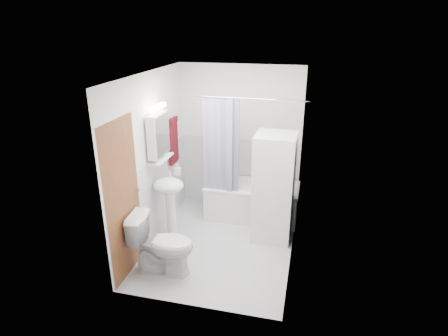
% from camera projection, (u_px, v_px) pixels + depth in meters
% --- Properties ---
extents(floor, '(2.60, 2.60, 0.00)m').
position_uv_depth(floor, '(221.00, 244.00, 5.41)').
color(floor, silver).
rests_on(floor, ground).
extents(room_walls, '(2.60, 2.60, 2.60)m').
position_uv_depth(room_walls, '(221.00, 146.00, 4.87)').
color(room_walls, white).
rests_on(room_walls, ground).
extents(wainscot, '(1.98, 2.58, 2.58)m').
position_uv_depth(wainscot, '(226.00, 198.00, 5.45)').
color(wainscot, white).
rests_on(wainscot, ground).
extents(door, '(0.05, 2.00, 2.00)m').
position_uv_depth(door, '(138.00, 190.00, 4.75)').
color(door, brown).
rests_on(door, ground).
extents(bathtub, '(1.47, 0.70, 0.56)m').
position_uv_depth(bathtub, '(252.00, 199.00, 6.06)').
color(bathtub, white).
rests_on(bathtub, ground).
extents(tub_spout, '(0.04, 0.12, 0.04)m').
position_uv_depth(tub_spout, '(268.00, 160.00, 6.11)').
color(tub_spout, silver).
rests_on(tub_spout, room_walls).
extents(curtain_rod, '(1.65, 0.02, 0.02)m').
position_uv_depth(curtain_rod, '(252.00, 99.00, 5.19)').
color(curtain_rod, silver).
rests_on(curtain_rod, room_walls).
extents(shower_curtain, '(0.55, 0.02, 1.45)m').
position_uv_depth(shower_curtain, '(221.00, 148.00, 5.56)').
color(shower_curtain, '#141A47').
rests_on(shower_curtain, curtain_rod).
extents(sink, '(0.44, 0.37, 1.04)m').
position_uv_depth(sink, '(169.00, 195.00, 5.31)').
color(sink, white).
rests_on(sink, ground).
extents(medicine_cabinet, '(0.13, 0.50, 0.71)m').
position_uv_depth(medicine_cabinet, '(158.00, 134.00, 5.13)').
color(medicine_cabinet, white).
rests_on(medicine_cabinet, room_walls).
extents(shelf, '(0.18, 0.54, 0.02)m').
position_uv_depth(shelf, '(161.00, 159.00, 5.26)').
color(shelf, silver).
rests_on(shelf, room_walls).
extents(shower_caddy, '(0.22, 0.06, 0.02)m').
position_uv_depth(shower_caddy, '(272.00, 145.00, 5.99)').
color(shower_caddy, silver).
rests_on(shower_caddy, room_walls).
extents(towel, '(0.07, 0.31, 0.74)m').
position_uv_depth(towel, '(173.00, 140.00, 5.79)').
color(towel, '#510F19').
rests_on(towel, room_walls).
extents(washer_dryer, '(0.58, 0.57, 1.58)m').
position_uv_depth(washer_dryer, '(273.00, 188.00, 5.33)').
color(washer_dryer, white).
rests_on(washer_dryer, ground).
extents(toilet, '(0.83, 0.50, 0.78)m').
position_uv_depth(toilet, '(162.00, 245.00, 4.69)').
color(toilet, white).
rests_on(toilet, ground).
extents(soap_pump, '(0.08, 0.17, 0.08)m').
position_uv_depth(soap_pump, '(178.00, 172.00, 5.44)').
color(soap_pump, gray).
rests_on(soap_pump, sink).
extents(shelf_bottle, '(0.07, 0.18, 0.07)m').
position_uv_depth(shelf_bottle, '(157.00, 159.00, 5.10)').
color(shelf_bottle, gray).
rests_on(shelf_bottle, shelf).
extents(shelf_cup, '(0.10, 0.09, 0.10)m').
position_uv_depth(shelf_cup, '(164.00, 152.00, 5.34)').
color(shelf_cup, gray).
rests_on(shelf_cup, shelf).
extents(shampoo_a, '(0.13, 0.17, 0.13)m').
position_uv_depth(shampoo_a, '(260.00, 140.00, 6.01)').
color(shampoo_a, gray).
rests_on(shampoo_a, shower_caddy).
extents(shampoo_b, '(0.08, 0.21, 0.08)m').
position_uv_depth(shampoo_b, '(268.00, 142.00, 5.99)').
color(shampoo_b, navy).
rests_on(shampoo_b, shower_caddy).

